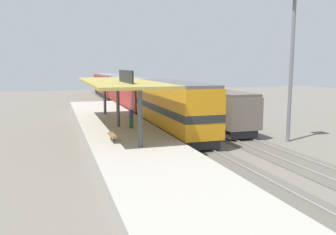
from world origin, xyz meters
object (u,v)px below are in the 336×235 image
at_px(platform_bench, 112,135).
at_px(locomotive, 172,107).
at_px(passenger_carriage_rear, 107,85).
at_px(freight_car, 214,108).
at_px(passenger_carriage_front, 130,93).
at_px(person_waiting, 131,116).
at_px(light_mast, 293,33).

relative_size(platform_bench, locomotive, 0.12).
relative_size(platform_bench, passenger_carriage_rear, 0.08).
xyz_separation_m(locomotive, freight_car, (4.60, 1.27, -0.44)).
xyz_separation_m(passenger_carriage_front, freight_car, (4.60, -16.73, -0.34)).
bearing_deg(passenger_carriage_front, locomotive, -90.00).
relative_size(freight_car, person_waiting, 7.02).
height_order(passenger_carriage_front, person_waiting, passenger_carriage_front).
distance_m(freight_car, person_waiting, 8.59).
distance_m(passenger_carriage_front, freight_car, 17.36).
bearing_deg(locomotive, freight_car, 15.39).
relative_size(freight_car, light_mast, 1.03).
xyz_separation_m(platform_bench, passenger_carriage_rear, (6.00, 44.25, 0.97)).
xyz_separation_m(locomotive, passenger_carriage_rear, (0.00, 38.80, -0.10)).
distance_m(passenger_carriage_front, person_waiting, 19.18).
bearing_deg(platform_bench, freight_car, 32.35).
bearing_deg(locomotive, passenger_carriage_front, 90.00).
height_order(passenger_carriage_rear, light_mast, light_mast).
height_order(platform_bench, passenger_carriage_front, passenger_carriage_front).
bearing_deg(platform_bench, person_waiting, 64.01).
bearing_deg(person_waiting, platform_bench, -115.99).
xyz_separation_m(locomotive, light_mast, (7.80, -5.51, 5.99)).
bearing_deg(freight_car, person_waiting, -166.03).
xyz_separation_m(platform_bench, locomotive, (6.00, 5.45, 1.07)).
bearing_deg(passenger_carriage_front, person_waiting, -101.24).
distance_m(platform_bench, passenger_carriage_rear, 44.66).
bearing_deg(locomotive, platform_bench, -137.75).
xyz_separation_m(passenger_carriage_rear, freight_car, (4.60, -37.53, -0.34)).
relative_size(locomotive, passenger_carriage_front, 0.72).
bearing_deg(locomotive, passenger_carriage_rear, 90.00).
height_order(passenger_carriage_front, freight_car, passenger_carriage_front).
bearing_deg(freight_car, light_mast, -64.72).
height_order(locomotive, light_mast, light_mast).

